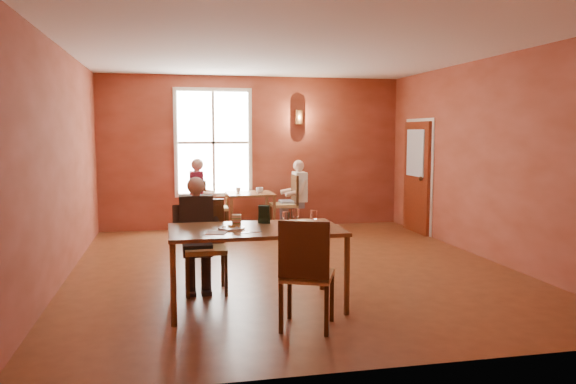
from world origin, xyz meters
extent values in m
cube|color=brown|center=(0.00, 0.00, 0.00)|extent=(6.00, 7.00, 0.01)
cube|color=brown|center=(0.00, 3.50, 1.50)|extent=(6.00, 0.04, 3.00)
cube|color=brown|center=(0.00, -3.50, 1.50)|extent=(6.00, 0.04, 3.00)
cube|color=brown|center=(-3.00, 0.00, 1.50)|extent=(0.04, 7.00, 3.00)
cube|color=brown|center=(3.00, 0.00, 1.50)|extent=(0.04, 7.00, 3.00)
cube|color=white|center=(0.00, 0.00, 3.00)|extent=(6.00, 7.00, 0.04)
cube|color=white|center=(-0.80, 3.45, 1.70)|extent=(1.36, 0.10, 1.96)
cube|color=maroon|center=(2.94, 2.30, 1.05)|extent=(0.12, 1.04, 2.10)
cylinder|color=brown|center=(0.90, 3.40, 2.20)|extent=(0.16, 0.16, 0.28)
cylinder|color=white|center=(-1.02, -1.66, 0.89)|extent=(0.35, 0.35, 0.04)
cube|color=tan|center=(-0.95, -1.55, 0.93)|extent=(0.11, 0.11, 0.12)
cube|color=black|center=(-0.61, -1.39, 0.97)|extent=(0.14, 0.11, 0.21)
cube|color=silver|center=(-0.83, -1.93, 0.87)|extent=(0.22, 0.06, 0.00)
cube|color=white|center=(-1.19, -1.88, 0.87)|extent=(0.25, 0.25, 0.01)
imported|color=silver|center=(0.00, 2.77, 0.82)|extent=(0.15, 0.15, 0.11)
imported|color=white|center=(-0.38, 2.94, 0.81)|extent=(0.13, 0.13, 0.09)
camera|label=1|loc=(-1.66, -7.59, 1.90)|focal=35.00mm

